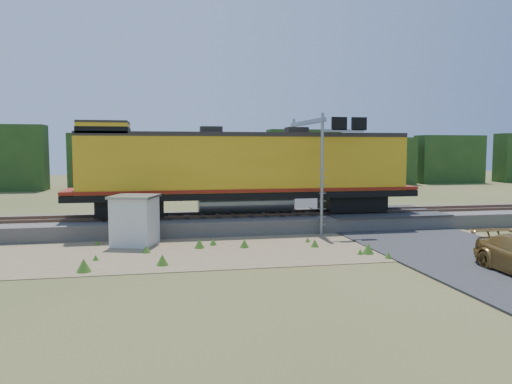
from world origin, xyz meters
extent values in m
plane|color=#475123|center=(0.00, 0.00, 0.00)|extent=(140.00, 140.00, 0.00)
cube|color=slate|center=(0.00, 6.00, 0.40)|extent=(70.00, 5.00, 0.80)
cube|color=brown|center=(0.00, 5.28, 0.88)|extent=(70.00, 0.10, 0.16)
cube|color=brown|center=(0.00, 6.72, 0.88)|extent=(70.00, 0.10, 0.16)
cube|color=#8C7754|center=(-2.00, 0.50, 0.01)|extent=(26.00, 8.00, 0.03)
cube|color=#38383A|center=(7.00, 6.00, 0.83)|extent=(7.00, 5.20, 0.06)
cube|color=#38383A|center=(7.00, 22.00, 0.04)|extent=(7.00, 24.00, 0.08)
cube|color=#203E16|center=(0.00, 38.00, 3.25)|extent=(36.00, 3.00, 6.50)
cube|color=#203E16|center=(40.00, 38.00, 3.00)|extent=(50.00, 3.00, 6.00)
cube|color=black|center=(-7.51, 6.00, 1.41)|extent=(3.57, 2.28, 0.89)
cube|color=black|center=(5.37, 6.00, 1.41)|extent=(3.57, 2.28, 0.89)
cube|color=black|center=(-1.07, 6.00, 2.03)|extent=(19.82, 2.97, 0.36)
cylinder|color=gray|center=(-1.07, 6.00, 1.55)|extent=(5.45, 1.19, 1.19)
cube|color=gold|center=(-1.07, 6.00, 3.74)|extent=(18.33, 2.87, 3.07)
cube|color=maroon|center=(-1.07, 6.00, 2.33)|extent=(19.82, 3.02, 0.18)
cube|color=#28231E|center=(-1.07, 6.00, 5.40)|extent=(18.33, 2.92, 0.24)
cube|color=gold|center=(-8.80, 6.00, 5.63)|extent=(2.58, 2.87, 0.69)
cube|color=#28231E|center=(-8.80, 6.00, 6.01)|extent=(2.58, 2.92, 0.12)
cube|color=black|center=(-8.80, 6.00, 5.58)|extent=(2.63, 2.92, 0.35)
cube|color=maroon|center=(-10.29, 6.00, 3.40)|extent=(0.10, 1.98, 1.19)
cube|color=#28231E|center=(-3.05, 6.00, 5.63)|extent=(1.19, 0.99, 0.45)
cube|color=#28231E|center=(1.90, 6.00, 5.63)|extent=(1.19, 0.99, 0.45)
cube|color=silver|center=(-7.13, 2.25, 1.15)|extent=(2.33, 2.33, 2.31)
cube|color=gray|center=(-7.13, 2.25, 2.35)|extent=(2.57, 2.57, 0.11)
cylinder|color=gray|center=(2.52, 3.20, 3.25)|extent=(0.17, 0.17, 6.50)
cylinder|color=gray|center=(2.52, 8.80, 3.25)|extent=(0.17, 0.17, 6.50)
cube|color=gray|center=(2.52, 6.00, 6.13)|extent=(0.23, 6.20, 0.23)
cube|color=gray|center=(3.64, 3.20, 5.57)|extent=(2.41, 0.14, 0.14)
cube|color=black|center=(3.45, 3.20, 5.94)|extent=(0.84, 0.14, 0.70)
cube|color=black|center=(4.57, 3.20, 5.94)|extent=(0.84, 0.14, 0.70)
camera|label=1|loc=(-6.03, -22.00, 4.63)|focal=35.00mm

